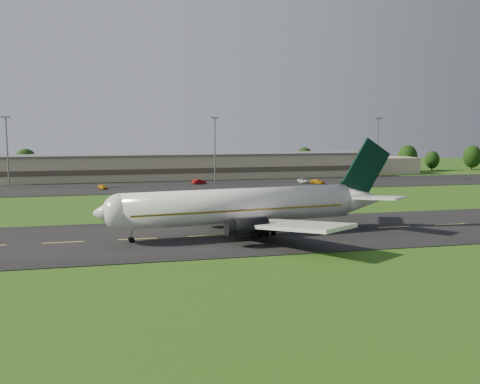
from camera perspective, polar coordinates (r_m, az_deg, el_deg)
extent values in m
plane|color=#284D13|center=(88.57, 3.51, -4.41)|extent=(360.00, 360.00, 0.00)
cube|color=black|center=(88.56, 3.51, -4.38)|extent=(220.00, 30.00, 0.10)
cube|color=black|center=(158.13, -3.94, 0.67)|extent=(260.00, 30.00, 0.10)
cylinder|color=white|center=(86.33, 0.00, -1.46)|extent=(38.39, 9.94, 5.60)
sphere|color=white|center=(81.99, -12.61, -2.08)|extent=(5.60, 5.60, 5.60)
cone|color=white|center=(81.78, -14.00, -2.15)|extent=(4.59, 5.80, 5.38)
cone|color=white|center=(96.19, 12.73, -0.76)|extent=(9.57, 6.49, 5.49)
cube|color=brown|center=(86.22, -0.31, -1.71)|extent=(35.42, 9.64, 0.28)
cube|color=black|center=(81.84, -13.04, -1.72)|extent=(2.33, 3.21, 0.65)
cube|color=white|center=(77.85, 5.17, -3.54)|extent=(15.69, 19.90, 2.20)
cube|color=white|center=(97.97, -0.24, -1.33)|extent=(12.35, 20.20, 2.20)
cube|color=white|center=(91.94, 14.41, -0.59)|extent=(8.12, 9.27, 0.91)
cube|color=white|center=(100.30, 11.21, 0.12)|extent=(6.82, 9.37, 0.91)
cube|color=black|center=(95.18, 11.99, 0.27)|extent=(5.03, 1.12, 3.00)
cube|color=black|center=(96.16, 13.32, 2.52)|extent=(9.42, 1.53, 10.55)
cylinder|color=black|center=(78.74, 0.93, -3.69)|extent=(5.87, 3.33, 2.70)
cylinder|color=black|center=(93.66, -2.51, -1.97)|extent=(5.87, 3.33, 2.70)
cube|color=tan|center=(181.40, -5.16, 2.73)|extent=(120.00, 15.00, 8.00)
cube|color=#4C4438|center=(181.46, -5.15, 2.48)|extent=(121.00, 15.40, 1.60)
cube|color=#595B60|center=(181.14, -5.17, 4.04)|extent=(122.00, 16.00, 0.50)
cube|color=tan|center=(205.01, 14.55, 2.75)|extent=(28.00, 11.00, 6.00)
cylinder|color=gray|center=(166.12, -23.56, 3.85)|extent=(0.44, 0.44, 20.00)
cube|color=gray|center=(165.96, -23.73, 7.33)|extent=(2.40, 1.20, 0.50)
cylinder|color=gray|center=(166.06, -2.70, 4.43)|extent=(0.44, 0.44, 20.00)
cube|color=gray|center=(165.90, -2.72, 7.91)|extent=(2.40, 1.20, 0.50)
cylinder|color=gray|center=(184.07, 14.45, 4.47)|extent=(0.44, 0.44, 20.00)
cube|color=gray|center=(183.93, 14.54, 7.61)|extent=(2.40, 1.20, 0.50)
cylinder|color=black|center=(191.56, -21.81, 1.76)|extent=(0.56, 0.56, 3.20)
ellipsoid|color=black|center=(191.28, -21.86, 2.92)|extent=(7.46, 7.46, 9.32)
cylinder|color=black|center=(189.70, -15.27, 1.82)|extent=(0.56, 0.56, 2.24)
ellipsoid|color=black|center=(189.49, -15.30, 2.65)|extent=(5.22, 5.22, 6.53)
cylinder|color=black|center=(201.37, 6.86, 2.43)|extent=(0.56, 0.56, 3.06)
ellipsoid|color=black|center=(201.10, 6.88, 3.49)|extent=(7.14, 7.14, 8.93)
cylinder|color=black|center=(210.11, 12.89, 2.46)|extent=(0.56, 0.56, 2.82)
ellipsoid|color=black|center=(209.87, 12.92, 3.39)|extent=(6.57, 6.57, 8.22)
cylinder|color=black|center=(219.07, 17.39, 2.55)|extent=(0.56, 0.56, 3.22)
ellipsoid|color=black|center=(218.81, 17.43, 3.57)|extent=(7.52, 7.52, 9.40)
cylinder|color=black|center=(227.04, 19.78, 2.50)|extent=(0.56, 0.56, 2.45)
ellipsoid|color=black|center=(226.84, 19.81, 3.26)|extent=(5.72, 5.72, 7.15)
cylinder|color=black|center=(236.11, 23.49, 2.57)|extent=(0.56, 0.56, 3.09)
ellipsoid|color=black|center=(235.89, 23.53, 3.49)|extent=(7.21, 7.21, 9.02)
imported|color=#C9920B|center=(154.01, -14.46, 0.55)|extent=(2.92, 4.03, 1.28)
imported|color=maroon|center=(162.69, -4.42, 1.12)|extent=(4.58, 3.51, 1.45)
imported|color=white|center=(166.72, 6.71, 1.21)|extent=(2.47, 4.84, 1.31)
imported|color=#C5880B|center=(164.22, 8.26, 1.10)|extent=(4.53, 4.51, 1.32)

